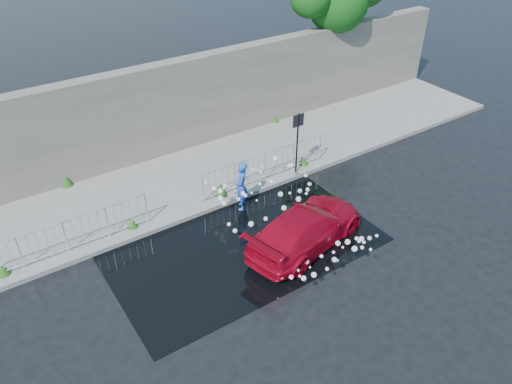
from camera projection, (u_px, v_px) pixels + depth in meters
ground at (245, 268)px, 14.30m from camera, size 90.00×90.00×0.00m
pavement at (169, 185)px, 17.68m from camera, size 30.00×4.00×0.15m
curb at (195, 213)px, 16.31m from camera, size 30.00×0.25×0.16m
retaining_wall at (138, 116)px, 18.16m from camera, size 30.00×0.60×3.50m
puddle at (241, 243)px, 15.21m from camera, size 8.00×5.00×0.01m
sign_post at (298, 134)px, 17.37m from camera, size 0.45×0.06×2.50m
railing_left at (65, 236)px, 14.34m from camera, size 5.05×0.05×1.10m
railing_right at (265, 165)px, 17.55m from camera, size 5.05×0.05×1.10m
weeds at (170, 188)px, 17.08m from camera, size 12.17×3.93×0.44m
water_spray at (284, 215)px, 15.25m from camera, size 3.57×5.52×1.02m
red_car at (306, 228)px, 14.84m from camera, size 4.51×2.67×1.23m
person at (242, 186)px, 16.23m from camera, size 0.69×0.75×1.72m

